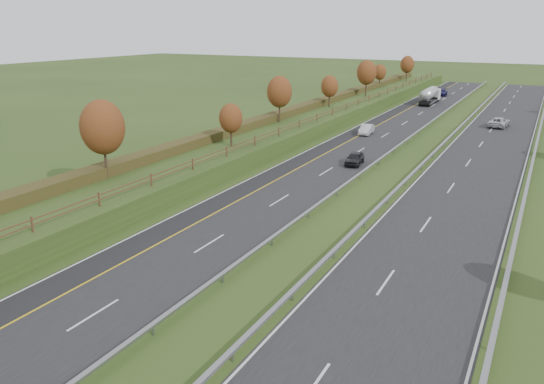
{
  "coord_description": "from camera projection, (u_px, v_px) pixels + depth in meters",
  "views": [
    {
      "loc": [
        23.27,
        -8.44,
        16.23
      ],
      "look_at": [
        2.56,
        30.98,
        2.2
      ],
      "focal_mm": 35.0,
      "sensor_mm": 36.0,
      "label": 1
    }
  ],
  "objects": [
    {
      "name": "ground",
      "position": [
        402.0,
        163.0,
        65.21
      ],
      "size": [
        400.0,
        400.0,
        0.0
      ],
      "primitive_type": "plane",
      "color": "#2A4017",
      "rests_on": "ground"
    },
    {
      "name": "near_carriageway",
      "position": [
        353.0,
        149.0,
        72.97
      ],
      "size": [
        10.5,
        200.0,
        0.04
      ],
      "primitive_type": "cube",
      "color": "black",
      "rests_on": "ground"
    },
    {
      "name": "far_carriageway",
      "position": [
        480.0,
        162.0,
        65.66
      ],
      "size": [
        10.5,
        200.0,
        0.04
      ],
      "primitive_type": "cube",
      "color": "black",
      "rests_on": "ground"
    },
    {
      "name": "hard_shoulder",
      "position": [
        328.0,
        146.0,
        74.64
      ],
      "size": [
        3.0,
        200.0,
        0.04
      ],
      "primitive_type": "cube",
      "color": "black",
      "rests_on": "ground"
    },
    {
      "name": "lane_markings",
      "position": [
        399.0,
        153.0,
        70.03
      ],
      "size": [
        26.75,
        200.0,
        0.01
      ],
      "color": "silver",
      "rests_on": "near_carriageway"
    },
    {
      "name": "embankment_left",
      "position": [
        270.0,
        133.0,
        78.45
      ],
      "size": [
        12.0,
        200.0,
        2.0
      ],
      "primitive_type": "cube",
      "color": "#2A4017",
      "rests_on": "ground"
    },
    {
      "name": "hedge_left",
      "position": [
        258.0,
        122.0,
        78.87
      ],
      "size": [
        2.2,
        180.0,
        1.1
      ],
      "primitive_type": "cube",
      "color": "#383817",
      "rests_on": "embankment_left"
    },
    {
      "name": "fence_left",
      "position": [
        297.0,
        124.0,
        75.58
      ],
      "size": [
        0.12,
        189.06,
        1.2
      ],
      "color": "#422B19",
      "rests_on": "embankment_left"
    },
    {
      "name": "median_barrier_near",
      "position": [
        394.0,
        149.0,
        70.27
      ],
      "size": [
        0.32,
        200.0,
        0.71
      ],
      "color": "gray",
      "rests_on": "ground"
    },
    {
      "name": "median_barrier_far",
      "position": [
        434.0,
        153.0,
        68.01
      ],
      "size": [
        0.32,
        200.0,
        0.71
      ],
      "color": "gray",
      "rests_on": "ground"
    },
    {
      "name": "outer_barrier_far",
      "position": [
        532.0,
        163.0,
        62.9
      ],
      "size": [
        0.32,
        200.0,
        0.71
      ],
      "color": "gray",
      "rests_on": "ground"
    },
    {
      "name": "trees_left",
      "position": [
        261.0,
        99.0,
        73.83
      ],
      "size": [
        6.64,
        164.3,
        7.66
      ],
      "color": "#2D2116",
      "rests_on": "embankment_left"
    },
    {
      "name": "road_tanker",
      "position": [
        430.0,
        95.0,
        114.33
      ],
      "size": [
        2.4,
        11.22,
        3.46
      ],
      "color": "silver",
      "rests_on": "near_carriageway"
    },
    {
      "name": "car_dark_near",
      "position": [
        355.0,
        158.0,
        64.34
      ],
      "size": [
        2.21,
        4.54,
        1.49
      ],
      "primitive_type": "imported",
      "rotation": [
        0.0,
        0.0,
        0.11
      ],
      "color": "black",
      "rests_on": "near_carriageway"
    },
    {
      "name": "car_silver_mid",
      "position": [
        366.0,
        129.0,
        82.33
      ],
      "size": [
        1.98,
        4.71,
        1.51
      ],
      "primitive_type": "imported",
      "rotation": [
        0.0,
        0.0,
        0.08
      ],
      "color": "silver",
      "rests_on": "near_carriageway"
    },
    {
      "name": "car_small_far",
      "position": [
        442.0,
        92.0,
        127.65
      ],
      "size": [
        2.7,
        5.5,
        1.54
      ],
      "primitive_type": "imported",
      "rotation": [
        0.0,
        0.0,
        0.1
      ],
      "color": "#15133E",
      "rests_on": "near_carriageway"
    },
    {
      "name": "car_oncoming",
      "position": [
        499.0,
        122.0,
        88.1
      ],
      "size": [
        3.27,
        6.06,
        1.62
      ],
      "primitive_type": "imported",
      "rotation": [
        0.0,
        0.0,
        3.04
      ],
      "color": "#B8B8BD",
      "rests_on": "far_carriageway"
    }
  ]
}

